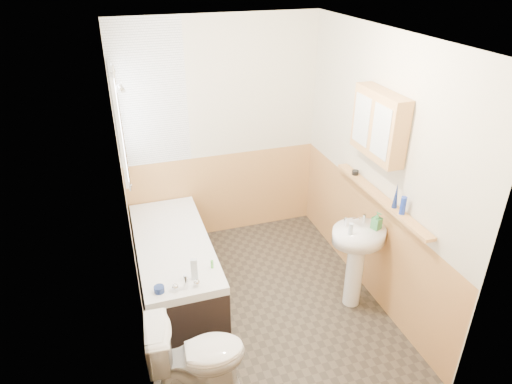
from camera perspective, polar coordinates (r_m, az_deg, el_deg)
floor at (r=4.57m, az=0.60°, el=-13.71°), size 2.80×2.80×0.00m
ceiling at (r=3.45m, az=0.81°, el=19.03°), size 2.80×2.80×0.00m
wall_back at (r=5.09m, az=-4.42°, el=7.35°), size 2.20×0.02×2.50m
wall_front at (r=2.77m, az=10.25°, el=-12.66°), size 2.20×0.02×2.50m
wall_left at (r=3.69m, az=-15.89°, el=-2.17°), size 0.02×2.80×2.50m
wall_right at (r=4.30m, az=14.87°, el=2.43°), size 0.02×2.80×2.50m
wainscot_right at (r=4.65m, az=13.52°, el=-5.96°), size 0.01×2.80×1.00m
wainscot_front at (r=3.32m, az=8.89°, el=-22.31°), size 2.20×0.01×1.00m
wainscot_back at (r=5.38m, az=-4.07°, el=-0.23°), size 2.20×0.01×1.00m
tile_cladding_left at (r=3.69m, az=-15.55°, el=-2.12°), size 0.01×2.80×2.50m
tile_return_back at (r=4.80m, az=-13.16°, el=11.73°), size 0.75×0.01×1.50m
window at (r=4.40m, az=-16.79°, el=8.42°), size 0.03×0.79×0.99m
bathtub at (r=4.68m, az=-10.12°, el=-8.65°), size 0.70×1.68×0.68m
shower_riser at (r=4.13m, az=-16.41°, el=8.51°), size 0.10×0.08×1.15m
toilet at (r=3.64m, az=-7.27°, el=-19.71°), size 0.76×0.46×0.71m
sink at (r=4.30m, az=12.49°, el=-7.26°), size 0.49×0.40×0.95m
pine_shelf at (r=4.17m, az=15.27°, el=-0.66°), size 0.10×1.43×0.03m
medicine_cabinet at (r=4.00m, az=15.12°, el=8.13°), size 0.16×0.63×0.57m
foam_can at (r=3.90m, az=17.90°, el=-1.62°), size 0.06×0.06×0.16m
green_bottle at (r=3.96m, az=17.10°, el=-0.42°), size 0.06×0.06×0.23m
black_jar at (r=4.50m, az=12.30°, el=2.40°), size 0.08×0.08×0.04m
soap_bottle at (r=4.20m, az=14.80°, el=-4.00°), size 0.13×0.18×0.08m
clear_bottle at (r=4.05m, az=11.75°, el=-4.55°), size 0.05×0.05×0.11m
blue_gel at (r=3.97m, az=-7.73°, el=-9.54°), size 0.06×0.05×0.20m
cream_jar at (r=3.93m, az=-12.01°, el=-11.81°), size 0.09×0.09×0.05m
orange_bottle at (r=4.11m, az=-5.50°, el=-8.97°), size 0.03×0.03×0.08m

